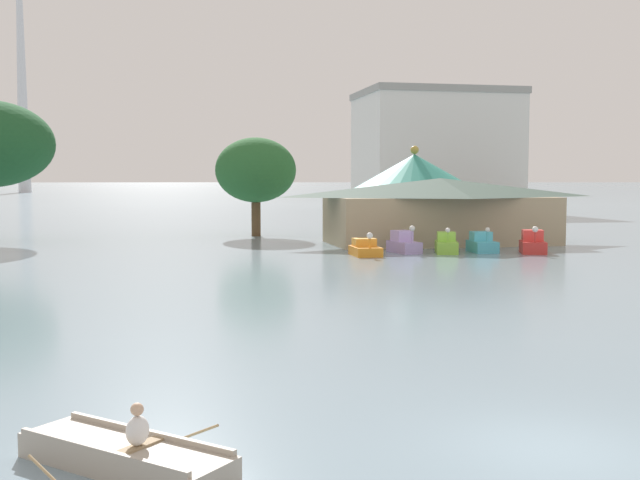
{
  "coord_description": "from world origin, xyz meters",
  "views": [
    {
      "loc": [
        -6.87,
        -12.46,
        4.87
      ],
      "look_at": [
        -0.12,
        20.17,
        2.22
      ],
      "focal_mm": 43.36,
      "sensor_mm": 36.0,
      "label": 1
    }
  ],
  "objects_px": {
    "green_roof_pavilion": "(414,189)",
    "shoreline_tree_mid": "(256,170)",
    "pedal_boat_orange": "(365,249)",
    "pedal_boat_red": "(533,244)",
    "rowboat_with_rower": "(126,455)",
    "pedal_boat_cyan": "(482,244)",
    "pedal_boat_lime": "(446,245)",
    "pedal_boat_lavender": "(404,244)",
    "boathouse": "(440,209)",
    "background_building_block": "(435,151)"
  },
  "relations": [
    {
      "from": "shoreline_tree_mid",
      "to": "rowboat_with_rower",
      "type": "bearing_deg",
      "value": -99.34
    },
    {
      "from": "pedal_boat_cyan",
      "to": "background_building_block",
      "type": "distance_m",
      "value": 67.89
    },
    {
      "from": "pedal_boat_lavender",
      "to": "pedal_boat_lime",
      "type": "xyz_separation_m",
      "value": [
        2.6,
        -0.99,
        -0.02
      ]
    },
    {
      "from": "rowboat_with_rower",
      "to": "pedal_boat_lime",
      "type": "relative_size",
      "value": 1.39
    },
    {
      "from": "pedal_boat_cyan",
      "to": "background_building_block",
      "type": "relative_size",
      "value": 0.11
    },
    {
      "from": "pedal_boat_cyan",
      "to": "boathouse",
      "type": "height_order",
      "value": "boathouse"
    },
    {
      "from": "boathouse",
      "to": "green_roof_pavilion",
      "type": "bearing_deg",
      "value": 88.91
    },
    {
      "from": "rowboat_with_rower",
      "to": "shoreline_tree_mid",
      "type": "distance_m",
      "value": 53.1
    },
    {
      "from": "pedal_boat_lime",
      "to": "background_building_block",
      "type": "bearing_deg",
      "value": 176.72
    },
    {
      "from": "rowboat_with_rower",
      "to": "pedal_boat_lavender",
      "type": "distance_m",
      "value": 39.13
    },
    {
      "from": "rowboat_with_rower",
      "to": "pedal_boat_orange",
      "type": "height_order",
      "value": "pedal_boat_orange"
    },
    {
      "from": "pedal_boat_lime",
      "to": "background_building_block",
      "type": "xyz_separation_m",
      "value": [
        22.81,
        64.44,
        8.51
      ]
    },
    {
      "from": "boathouse",
      "to": "green_roof_pavilion",
      "type": "xyz_separation_m",
      "value": [
        0.12,
        6.45,
        1.43
      ]
    },
    {
      "from": "pedal_boat_lavender",
      "to": "green_roof_pavilion",
      "type": "xyz_separation_m",
      "value": [
        4.97,
        12.68,
        3.41
      ]
    },
    {
      "from": "pedal_boat_cyan",
      "to": "pedal_boat_lavender",
      "type": "bearing_deg",
      "value": -94.29
    },
    {
      "from": "pedal_boat_orange",
      "to": "boathouse",
      "type": "height_order",
      "value": "boathouse"
    },
    {
      "from": "pedal_boat_orange",
      "to": "pedal_boat_lavender",
      "type": "relative_size",
      "value": 0.93
    },
    {
      "from": "pedal_boat_lavender",
      "to": "boathouse",
      "type": "bearing_deg",
      "value": 130.96
    },
    {
      "from": "pedal_boat_lavender",
      "to": "pedal_boat_lime",
      "type": "height_order",
      "value": "pedal_boat_lavender"
    },
    {
      "from": "pedal_boat_cyan",
      "to": "shoreline_tree_mid",
      "type": "distance_m",
      "value": 22.23
    },
    {
      "from": "pedal_boat_cyan",
      "to": "pedal_boat_red",
      "type": "distance_m",
      "value": 3.26
    },
    {
      "from": "pedal_boat_lavender",
      "to": "shoreline_tree_mid",
      "type": "xyz_separation_m",
      "value": [
        -7.76,
        16.57,
        4.98
      ]
    },
    {
      "from": "rowboat_with_rower",
      "to": "green_roof_pavilion",
      "type": "bearing_deg",
      "value": -70.09
    },
    {
      "from": "green_roof_pavilion",
      "to": "shoreline_tree_mid",
      "type": "height_order",
      "value": "shoreline_tree_mid"
    },
    {
      "from": "pedal_boat_lavender",
      "to": "background_building_block",
      "type": "relative_size",
      "value": 0.12
    },
    {
      "from": "pedal_boat_orange",
      "to": "pedal_boat_red",
      "type": "bearing_deg",
      "value": 87.24
    },
    {
      "from": "background_building_block",
      "to": "pedal_boat_cyan",
      "type": "bearing_deg",
      "value": -107.48
    },
    {
      "from": "pedal_boat_lime",
      "to": "pedal_boat_cyan",
      "type": "relative_size",
      "value": 1.04
    },
    {
      "from": "pedal_boat_lime",
      "to": "shoreline_tree_mid",
      "type": "height_order",
      "value": "shoreline_tree_mid"
    },
    {
      "from": "shoreline_tree_mid",
      "to": "background_building_block",
      "type": "height_order",
      "value": "background_building_block"
    },
    {
      "from": "background_building_block",
      "to": "pedal_boat_orange",
      "type": "bearing_deg",
      "value": -113.65
    },
    {
      "from": "pedal_boat_lavender",
      "to": "boathouse",
      "type": "distance_m",
      "value": 8.14
    },
    {
      "from": "green_roof_pavilion",
      "to": "background_building_block",
      "type": "xyz_separation_m",
      "value": [
        20.44,
        50.77,
        5.08
      ]
    },
    {
      "from": "pedal_boat_lime",
      "to": "pedal_boat_red",
      "type": "relative_size",
      "value": 0.97
    },
    {
      "from": "pedal_boat_lavender",
      "to": "shoreline_tree_mid",
      "type": "distance_m",
      "value": 18.96
    },
    {
      "from": "pedal_boat_cyan",
      "to": "pedal_boat_lime",
      "type": "bearing_deg",
      "value": -81.2
    },
    {
      "from": "pedal_boat_orange",
      "to": "background_building_block",
      "type": "bearing_deg",
      "value": 156.79
    },
    {
      "from": "pedal_boat_red",
      "to": "green_roof_pavilion",
      "type": "xyz_separation_m",
      "value": [
        -3.19,
        14.79,
        3.39
      ]
    },
    {
      "from": "rowboat_with_rower",
      "to": "pedal_boat_orange",
      "type": "bearing_deg",
      "value": -67.59
    },
    {
      "from": "pedal_boat_orange",
      "to": "pedal_boat_lime",
      "type": "distance_m",
      "value": 5.65
    },
    {
      "from": "pedal_boat_orange",
      "to": "pedal_boat_red",
      "type": "height_order",
      "value": "pedal_boat_red"
    },
    {
      "from": "pedal_boat_orange",
      "to": "green_roof_pavilion",
      "type": "xyz_separation_m",
      "value": [
        8.0,
        14.17,
        3.55
      ]
    },
    {
      "from": "pedal_boat_orange",
      "to": "green_roof_pavilion",
      "type": "relative_size",
      "value": 0.25
    },
    {
      "from": "pedal_boat_lavender",
      "to": "green_roof_pavilion",
      "type": "distance_m",
      "value": 14.04
    },
    {
      "from": "pedal_boat_cyan",
      "to": "pedal_boat_red",
      "type": "height_order",
      "value": "pedal_boat_red"
    },
    {
      "from": "pedal_boat_lavender",
      "to": "pedal_boat_cyan",
      "type": "relative_size",
      "value": 1.09
    },
    {
      "from": "pedal_boat_lavender",
      "to": "boathouse",
      "type": "relative_size",
      "value": 0.16
    },
    {
      "from": "pedal_boat_lime",
      "to": "background_building_block",
      "type": "distance_m",
      "value": 68.89
    },
    {
      "from": "pedal_boat_lavender",
      "to": "green_roof_pavilion",
      "type": "height_order",
      "value": "green_roof_pavilion"
    },
    {
      "from": "shoreline_tree_mid",
      "to": "background_building_block",
      "type": "distance_m",
      "value": 57.54
    }
  ]
}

